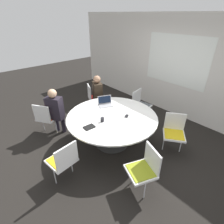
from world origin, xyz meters
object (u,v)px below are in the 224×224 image
Objects in this scene: chair_3 at (145,167)px; cell_phone at (127,116)px; chair_0 at (94,96)px; chair_1 at (46,116)px; chair_4 at (174,130)px; spiral_notebook at (89,127)px; chair_5 at (140,103)px; coffee_cup at (102,120)px; person_1 at (55,109)px; person_0 at (98,93)px; chair_2 at (63,159)px; laptop at (105,103)px.

cell_phone is at bearing -10.43° from chair_3.
chair_1 is at bearing -58.92° from chair_0.
chair_4 is 3.88× the size of spiral_notebook.
chair_5 is (1.05, 2.25, 0.00)m from chair_1.
chair_1 is 3.88× the size of spiral_notebook.
cell_phone is at bearing 0.56° from chair_4.
coffee_cup is at bearing 90.15° from spiral_notebook.
person_1 is at bearing -0.60° from chair_4.
chair_0 is 9.02× the size of coffee_cup.
spiral_notebook is at bearing -18.56° from person_0.
chair_3 is 2.47m from person_1.
chair_2 reaches higher than coffee_cup.
chair_1 is 0.71× the size of person_1.
chair_3 is at bearing -25.40° from person_1.
cell_phone is at bearing 2.05° from person_1.
person_1 reaches higher than spiral_notebook.
laptop reaches higher than chair_1.
coffee_cup is (1.37, 0.65, 0.27)m from chair_1.
chair_1 is (0.18, -1.56, 0.00)m from chair_0.
chair_3 is at bearing 8.92° from spiral_notebook.
chair_2 is 0.71× the size of person_0.
chair_2 is at bearing -130.09° from laptop.
chair_0 is 1.79m from cell_phone.
laptop is (1.01, -0.39, 0.28)m from chair_0.
laptop reaches higher than chair_3.
spiral_notebook is (-1.01, -1.46, 0.24)m from chair_4.
coffee_cup is (-1.24, 0.13, 0.27)m from chair_3.
chair_0 is 1.00× the size of chair_4.
laptop is (-0.21, -1.07, 0.28)m from chair_5.
person_1 is at bearing -174.03° from spiral_notebook.
chair_2 is at bearing -23.37° from chair_0.
chair_1 and chair_3 have the same top height.
coffee_cup is (-0.20, 1.02, 0.27)m from chair_2.
chair_3 is 0.71× the size of person_1.
chair_3 is at bearing 4.03° from chair_0.
chair_1 is at bearing -68.21° from person_0.
chair_4 is at bearing -27.51° from chair_2.
person_0 is (-2.30, -0.25, 0.20)m from chair_4.
chair_2 is 1.56m from cell_phone.
spiral_notebook is 2.32× the size of coffee_cup.
chair_5 is 2.24m from person_1.
chair_3 is 1.27m from spiral_notebook.
chair_5 is at bearing -55.38° from chair_4.
chair_3 is (1.04, 0.89, 0.00)m from chair_2.
person_0 reaches higher than coffee_cup.
person_0 reaches higher than laptop.
chair_1 is 1.00× the size of chair_4.
laptop is at bearing -179.99° from cell_phone.
chair_3 and chair_5 have the same top height.
person_0 is (-1.49, 1.91, 0.20)m from chair_2.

